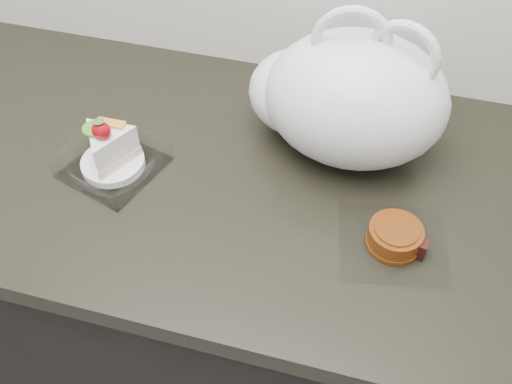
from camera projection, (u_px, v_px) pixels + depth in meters
name	position (u px, v px, depth m)	size (l,w,h in m)	color
counter	(214.00, 297.00, 1.34)	(2.04, 0.64, 0.90)	black
cake_tray	(111.00, 155.00, 0.97)	(0.19, 0.19, 0.12)	white
mooncake_wrap	(395.00, 238.00, 0.87)	(0.19, 0.18, 0.04)	white
plastic_bag	(344.00, 97.00, 0.95)	(0.35, 0.25, 0.28)	white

